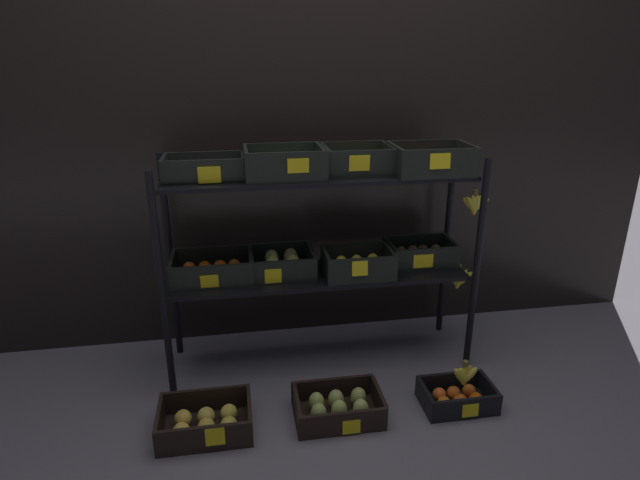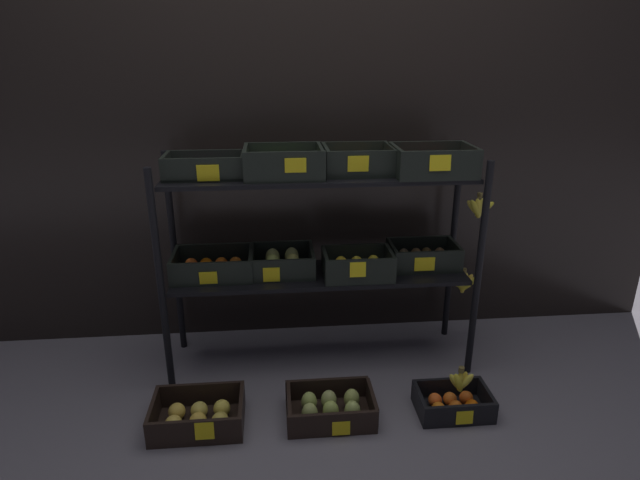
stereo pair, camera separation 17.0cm
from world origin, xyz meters
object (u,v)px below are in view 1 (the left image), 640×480
Objects in this scene: display_rack at (325,222)px; crate_ground_pear at (339,407)px; banana_bunch_loose at (464,375)px; crate_ground_tangerine at (457,397)px; crate_ground_apple_gold at (206,422)px.

display_rack reaches higher than crate_ground_pear.
crate_ground_tangerine is at bearing 168.38° from banana_bunch_loose.
banana_bunch_loose reaches higher than crate_ground_pear.
crate_ground_pear is at bearing 178.35° from banana_bunch_loose.
display_rack reaches higher than banana_bunch_loose.
crate_ground_pear is 2.96× the size of banana_bunch_loose.
crate_ground_pear is (-0.02, -0.46, -0.68)m from display_rack.
crate_ground_tangerine is at bearing -42.39° from display_rack.
crate_ground_pear is 0.53m from crate_ground_tangerine.
crate_ground_apple_gold is at bearing 179.44° from crate_ground_tangerine.
display_rack reaches higher than crate_ground_tangerine.
crate_ground_tangerine is (0.53, -0.01, -0.01)m from crate_ground_pear.
crate_ground_apple_gold is at bearing 179.23° from banana_bunch_loose.
banana_bunch_loose is at bearing -0.77° from crate_ground_apple_gold.
banana_bunch_loose is at bearing -11.62° from crate_ground_tangerine.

